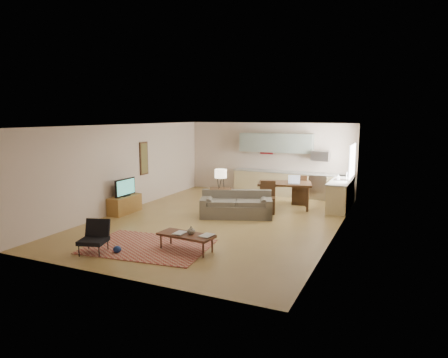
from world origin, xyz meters
The scene contains 25 objects.
room centered at (0.00, 0.00, 1.35)m, with size 9.00×9.00×9.00m.
kitchen_counter_back centered at (0.90, 4.18, 0.46)m, with size 4.26×0.64×0.92m, color tan, non-canonical shape.
kitchen_counter_right centered at (2.93, 3.00, 0.46)m, with size 0.64×2.26×0.92m, color tan, non-canonical shape.
kitchen_range centered at (2.00, 4.18, 0.45)m, with size 0.62×0.62×0.90m, color #A5A8AD.
kitchen_microwave centered at (2.00, 4.20, 1.55)m, with size 0.62×0.40×0.35m, color #A5A8AD.
upper_cabinets centered at (0.30, 4.33, 1.95)m, with size 2.80×0.34×0.70m, color gray.
window_right centered at (3.23, 3.00, 1.55)m, with size 0.02×1.40×1.05m, color white.
wall_art_left centered at (-3.21, 0.90, 1.55)m, with size 0.06×0.42×1.10m, color olive, non-canonical shape.
triptych centered at (-0.10, 4.47, 1.75)m, with size 1.70×0.04×0.50m, color beige, non-canonical shape.
rug centered at (-0.48, -2.83, 0.01)m, with size 2.72×1.88×0.02m, color maroon.
sofa centered at (0.30, 0.52, 0.38)m, with size 2.18×0.95×0.76m, color #60594C, non-canonical shape.
coffee_table centered at (0.43, -2.69, 0.19)m, with size 1.28×0.51×0.39m, color #452517, non-canonical shape.
book_a centered at (0.18, -2.72, 0.40)m, with size 0.24×0.32×0.03m, color maroon.
book_b centered at (0.80, -2.62, 0.39)m, with size 0.28×0.36×0.03m, color navy.
vase centered at (0.54, -2.65, 0.47)m, with size 0.19×0.19×0.18m, color black.
armchair centered at (-1.30, -3.68, 0.36)m, with size 0.63×0.63×0.72m, color black, non-canonical shape.
tv_credenza centered at (-3.01, -0.45, 0.27)m, with size 0.45×1.16×0.54m, color brown, non-canonical shape.
tv centered at (-2.96, -0.45, 0.80)m, with size 0.09×0.89×0.54m, color black, non-canonical shape.
console_table centered at (-0.34, 0.80, 0.38)m, with size 0.66×0.44×0.76m, color #392314, non-canonical shape.
table_lamp centered at (-0.34, 0.80, 1.07)m, with size 0.37×0.37×0.61m, color beige, non-canonical shape.
dining_table centered at (1.28, 2.19, 0.42)m, with size 1.67×0.96×0.85m, color #392314, non-canonical shape.
dining_chair_near centered at (0.98, 1.36, 0.49)m, with size 0.47×0.49×0.97m, color #392314, non-canonical shape.
dining_chair_far centered at (1.58, 3.01, 0.51)m, with size 0.49×0.51×1.02m, color #392314, non-canonical shape.
laptop centered at (1.61, 2.07, 0.98)m, with size 0.36×0.27×0.27m, color #A5A8AD, non-canonical shape.
soap_bottle centered at (2.83, 2.95, 1.02)m, with size 0.09×0.09×0.19m, color beige.
Camera 1 is at (4.71, -10.09, 2.98)m, focal length 32.00 mm.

